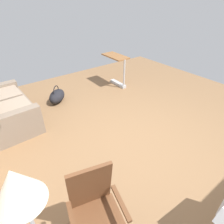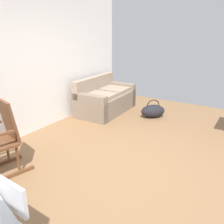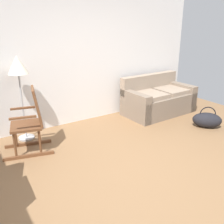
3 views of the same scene
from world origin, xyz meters
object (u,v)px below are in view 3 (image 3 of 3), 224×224
floor_lamp (18,71)px  duffel_bag (207,120)px  rocking_chair (30,122)px  couch (158,100)px

floor_lamp → duffel_bag: floor_lamp is taller
rocking_chair → duffel_bag: 3.34m
rocking_chair → couch: bearing=5.0°
couch → floor_lamp: bearing=174.9°
couch → floor_lamp: 3.09m
rocking_chair → floor_lamp: (0.03, 0.52, 0.72)m
couch → duffel_bag: couch is taller
couch → rocking_chair: rocking_chair is taller
duffel_bag → couch: bearing=101.4°
floor_lamp → duffel_bag: bearing=-24.3°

